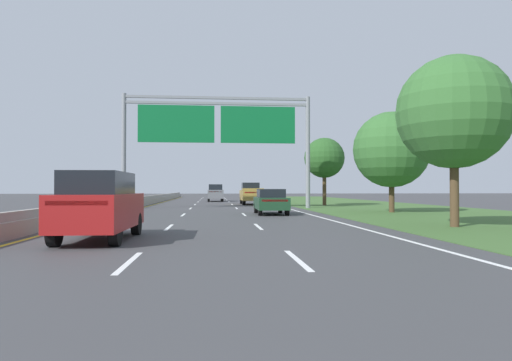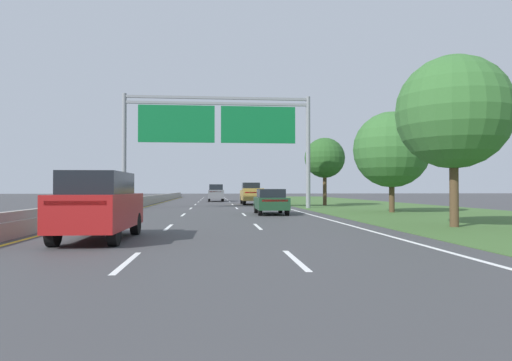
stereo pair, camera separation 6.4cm
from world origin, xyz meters
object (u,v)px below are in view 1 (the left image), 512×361
at_px(overhead_sign_gantry, 218,128).
at_px(car_red_left_lane_suv, 100,205).
at_px(car_darkgreen_right_lane_sedan, 271,201).
at_px(car_grey_centre_lane_suv, 215,193).
at_px(roadside_tree_near, 454,113).
at_px(pickup_truck_gold, 251,194).
at_px(roadside_tree_mid, 391,150).
at_px(roadside_tree_far, 324,158).

xyz_separation_m(overhead_sign_gantry, car_red_left_lane_suv, (-3.83, -22.08, -5.33)).
height_order(car_darkgreen_right_lane_sedan, car_red_left_lane_suv, car_red_left_lane_suv).
relative_size(overhead_sign_gantry, car_grey_centre_lane_suv, 3.19).
bearing_deg(car_grey_centre_lane_suv, overhead_sign_gantry, 179.78).
distance_m(car_darkgreen_right_lane_sedan, roadside_tree_near, 12.66).
bearing_deg(car_grey_centre_lane_suv, pickup_truck_gold, -162.57).
bearing_deg(pickup_truck_gold, car_grey_centre_lane_suv, 17.65).
height_order(overhead_sign_gantry, roadside_tree_mid, overhead_sign_gantry).
bearing_deg(overhead_sign_gantry, car_darkgreen_right_lane_sedan, -68.90).
bearing_deg(overhead_sign_gantry, pickup_truck_gold, 69.94).
bearing_deg(roadside_tree_far, roadside_tree_near, -91.33).
xyz_separation_m(car_darkgreen_right_lane_sedan, roadside_tree_mid, (8.28, 1.26, 3.38)).
bearing_deg(roadside_tree_near, roadside_tree_mid, 80.53).
bearing_deg(roadside_tree_near, pickup_truck_gold, 102.32).
height_order(overhead_sign_gantry, car_darkgreen_right_lane_sedan, overhead_sign_gantry).
height_order(pickup_truck_gold, car_darkgreen_right_lane_sedan, pickup_truck_gold).
bearing_deg(roadside_tree_near, car_darkgreen_right_lane_sedan, 121.98).
xyz_separation_m(car_grey_centre_lane_suv, roadside_tree_near, (9.67, -39.08, 3.66)).
distance_m(pickup_truck_gold, roadside_tree_far, 8.31).
bearing_deg(overhead_sign_gantry, roadside_tree_far, 30.43).
distance_m(overhead_sign_gantry, roadside_tree_mid, 13.71).
bearing_deg(car_red_left_lane_suv, roadside_tree_far, -25.69).
xyz_separation_m(pickup_truck_gold, car_grey_centre_lane_suv, (-3.54, 11.00, 0.02)).
bearing_deg(roadside_tree_far, roadside_tree_mid, -84.13).
height_order(overhead_sign_gantry, pickup_truck_gold, overhead_sign_gantry).
height_order(car_darkgreen_right_lane_sedan, roadside_tree_far, roadside_tree_far).
height_order(pickup_truck_gold, roadside_tree_near, roadside_tree_near).
distance_m(car_red_left_lane_suv, roadside_tree_near, 14.36).
bearing_deg(car_grey_centre_lane_suv, car_darkgreen_right_lane_sedan, -173.90).
relative_size(car_darkgreen_right_lane_sedan, roadside_tree_near, 0.62).
relative_size(overhead_sign_gantry, roadside_tree_near, 2.12).
height_order(car_red_left_lane_suv, roadside_tree_far, roadside_tree_far).
xyz_separation_m(pickup_truck_gold, car_red_left_lane_suv, (-7.30, -31.59, 0.02)).
distance_m(roadside_tree_mid, roadside_tree_far, 13.16).
bearing_deg(roadside_tree_far, car_grey_centre_lane_suv, 125.17).
bearing_deg(car_red_left_lane_suv, pickup_truck_gold, -12.19).
height_order(overhead_sign_gantry, roadside_tree_far, overhead_sign_gantry).
bearing_deg(roadside_tree_mid, car_red_left_lane_suv, -135.70).
distance_m(car_red_left_lane_suv, roadside_tree_far, 31.54).
relative_size(overhead_sign_gantry, roadside_tree_far, 2.35).
bearing_deg(car_darkgreen_right_lane_sedan, roadside_tree_mid, -80.70).
relative_size(car_grey_centre_lane_suv, roadside_tree_far, 0.73).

